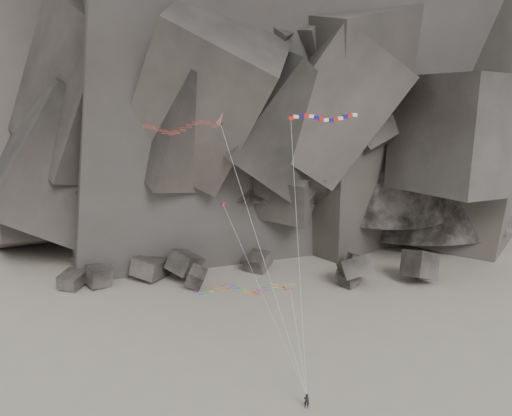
{
  "coord_description": "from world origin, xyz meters",
  "views": [
    {
      "loc": [
        1.33,
        -56.76,
        34.6
      ],
      "look_at": [
        0.94,
        6.0,
        20.36
      ],
      "focal_mm": 35.0,
      "sensor_mm": 36.0,
      "label": 1
    }
  ],
  "objects_px": {
    "parafoil_kite": "(239,289)",
    "pennant_kite": "(239,241)",
    "banner_kite": "(323,120)",
    "delta_kite": "(177,127)",
    "kite_flyer": "(307,400)"
  },
  "relations": [
    {
      "from": "delta_kite",
      "to": "parafoil_kite",
      "type": "xyz_separation_m",
      "value": [
        7.27,
        -1.2,
        -20.09
      ]
    },
    {
      "from": "kite_flyer",
      "to": "delta_kite",
      "type": "distance_m",
      "value": 34.95
    },
    {
      "from": "parafoil_kite",
      "to": "pennant_kite",
      "type": "xyz_separation_m",
      "value": [
        -0.0,
        -0.42,
        6.41
      ]
    },
    {
      "from": "banner_kite",
      "to": "kite_flyer",
      "type": "bearing_deg",
      "value": -117.0
    },
    {
      "from": "pennant_kite",
      "to": "parafoil_kite",
      "type": "bearing_deg",
      "value": 106.3
    },
    {
      "from": "banner_kite",
      "to": "parafoil_kite",
      "type": "xyz_separation_m",
      "value": [
        -10.19,
        -2.61,
        -20.81
      ]
    },
    {
      "from": "parafoil_kite",
      "to": "delta_kite",
      "type": "bearing_deg",
      "value": 172.47
    },
    {
      "from": "delta_kite",
      "to": "banner_kite",
      "type": "distance_m",
      "value": 17.53
    },
    {
      "from": "banner_kite",
      "to": "pennant_kite",
      "type": "bearing_deg",
      "value": -178.82
    },
    {
      "from": "delta_kite",
      "to": "parafoil_kite",
      "type": "height_order",
      "value": "delta_kite"
    },
    {
      "from": "delta_kite",
      "to": "pennant_kite",
      "type": "height_order",
      "value": "delta_kite"
    },
    {
      "from": "kite_flyer",
      "to": "banner_kite",
      "type": "bearing_deg",
      "value": -98.96
    },
    {
      "from": "banner_kite",
      "to": "pennant_kite",
      "type": "distance_m",
      "value": 17.9
    },
    {
      "from": "pennant_kite",
      "to": "kite_flyer",
      "type": "bearing_deg",
      "value": -29.66
    },
    {
      "from": "delta_kite",
      "to": "banner_kite",
      "type": "height_order",
      "value": "delta_kite"
    }
  ]
}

